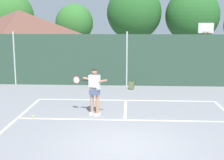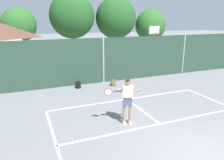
# 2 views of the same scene
# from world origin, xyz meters

# --- Properties ---
(ground_plane) EXTENTS (120.00, 120.00, 0.00)m
(ground_plane) POSITION_xyz_m (0.00, 0.00, 0.00)
(ground_plane) COLOR gray
(court_markings) EXTENTS (8.30, 11.10, 0.01)m
(court_markings) POSITION_xyz_m (0.00, 0.65, 0.00)
(court_markings) COLOR white
(court_markings) RESTS_ON ground
(chainlink_fence) EXTENTS (26.09, 0.09, 3.08)m
(chainlink_fence) POSITION_xyz_m (0.00, 9.00, 1.47)
(chainlink_fence) COLOR #284233
(chainlink_fence) RESTS_ON ground
(basketball_hoop) EXTENTS (0.90, 0.67, 3.55)m
(basketball_hoop) POSITION_xyz_m (4.66, 10.40, 2.31)
(basketball_hoop) COLOR yellow
(basketball_hoop) RESTS_ON ground
(clubhouse_building) EXTENTS (6.62, 4.99, 4.44)m
(clubhouse_building) POSITION_xyz_m (-7.82, 13.90, 2.31)
(clubhouse_building) COLOR beige
(clubhouse_building) RESTS_ON ground
(treeline_backdrop) EXTENTS (25.67, 4.39, 6.84)m
(treeline_backdrop) POSITION_xyz_m (0.12, 20.13, 4.02)
(treeline_backdrop) COLOR brown
(treeline_backdrop) RESTS_ON ground
(tennis_player) EXTENTS (1.39, 0.50, 1.85)m
(tennis_player) POSITION_xyz_m (-1.21, 3.06, 1.11)
(tennis_player) COLOR silver
(tennis_player) RESTS_ON ground
(tennis_ball) EXTENTS (0.07, 0.07, 0.07)m
(tennis_ball) POSITION_xyz_m (-3.55, 2.65, 0.03)
(tennis_ball) COLOR #CCE033
(tennis_ball) RESTS_ON ground
(backpack_black) EXTENTS (0.30, 0.27, 0.46)m
(backpack_black) POSITION_xyz_m (-1.90, 8.36, 0.19)
(backpack_black) COLOR black
(backpack_black) RESTS_ON ground
(backpack_olive) EXTENTS (0.31, 0.28, 0.46)m
(backpack_olive) POSITION_xyz_m (0.27, 7.99, 0.19)
(backpack_olive) COLOR #566038
(backpack_olive) RESTS_ON ground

